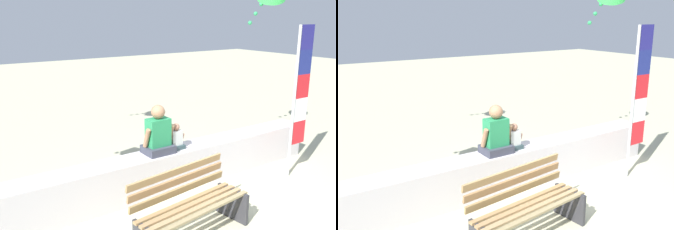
# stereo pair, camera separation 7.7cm
# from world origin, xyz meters

# --- Properties ---
(ground_plane) EXTENTS (40.00, 40.00, 0.00)m
(ground_plane) POSITION_xyz_m (0.00, 0.00, 0.00)
(ground_plane) COLOR #BDBB98
(seawall_ledge) EXTENTS (6.16, 0.48, 0.66)m
(seawall_ledge) POSITION_xyz_m (0.00, 1.09, 0.33)
(seawall_ledge) COLOR beige
(seawall_ledge) RESTS_ON ground
(park_bench) EXTENTS (1.68, 0.79, 0.88)m
(park_bench) POSITION_xyz_m (-0.56, -0.22, 0.42)
(park_bench) COLOR #95825A
(park_bench) RESTS_ON ground
(person_adult) EXTENTS (0.52, 0.38, 0.79)m
(person_adult) POSITION_xyz_m (-0.20, 1.10, 0.97)
(person_adult) COLOR #353846
(person_adult) RESTS_ON seawall_ledge
(person_child) EXTENTS (0.28, 0.21, 0.43)m
(person_child) POSITION_xyz_m (0.14, 1.10, 0.83)
(person_child) COLOR #2C4042
(person_child) RESTS_ON seawall_ledge
(flag_banner) EXTENTS (0.39, 0.05, 2.65)m
(flag_banner) POSITION_xyz_m (2.17, 0.29, 1.50)
(flag_banner) COLOR #B7B7BC
(flag_banner) RESTS_ON ground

